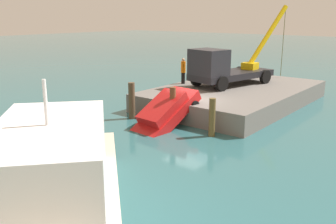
% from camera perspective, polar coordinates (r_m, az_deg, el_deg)
% --- Properties ---
extents(ground, '(200.00, 200.00, 0.00)m').
position_cam_1_polar(ground, '(22.24, 3.44, -1.17)').
color(ground, '#2D6066').
extents(dock, '(13.20, 8.40, 1.19)m').
position_cam_1_polar(dock, '(26.58, 10.26, 2.57)').
color(dock, slate).
rests_on(dock, ground).
extents(crane_truck, '(9.01, 3.89, 5.66)m').
position_cam_1_polar(crane_truck, '(26.51, 8.69, 6.79)').
color(crane_truck, black).
rests_on(crane_truck, dock).
extents(dock_worker, '(0.34, 0.34, 1.87)m').
position_cam_1_polar(dock_worker, '(27.21, 2.36, 6.40)').
color(dock_worker, black).
rests_on(dock_worker, dock).
extents(salvaged_car, '(4.61, 2.39, 2.95)m').
position_cam_1_polar(salvaged_car, '(20.48, -0.81, -0.49)').
color(salvaged_car, red).
rests_on(salvaged_car, ground).
extents(piling_near, '(0.38, 0.38, 2.20)m').
position_cam_1_polar(piling_near, '(22.28, -5.60, 1.74)').
color(piling_near, brown).
rests_on(piling_near, ground).
extents(piling_mid, '(0.34, 0.34, 2.26)m').
position_cam_1_polar(piling_mid, '(20.45, 0.74, 0.73)').
color(piling_mid, brown).
rests_on(piling_mid, ground).
extents(piling_far, '(0.33, 0.33, 2.00)m').
position_cam_1_polar(piling_far, '(19.05, 6.81, -0.83)').
color(piling_far, brown).
rests_on(piling_far, ground).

